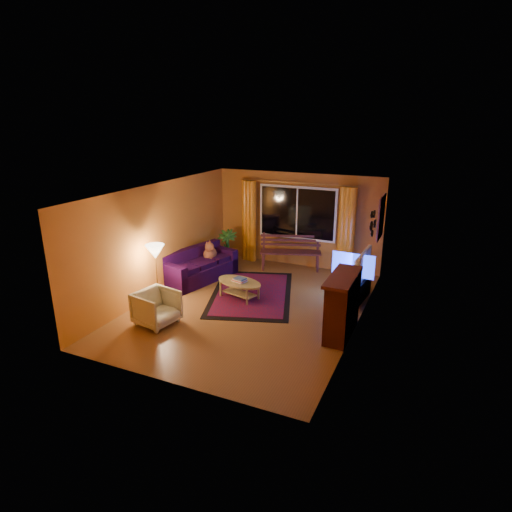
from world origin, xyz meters
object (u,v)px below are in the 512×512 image
at_px(bench, 290,261).
at_px(tv_console, 356,290).
at_px(sofa, 200,265).
at_px(floor_lamp, 157,275).
at_px(coffee_table, 239,290).
at_px(armchair, 157,306).

height_order(bench, tv_console, bench).
distance_m(bench, sofa, 2.43).
bearing_deg(bench, floor_lamp, -139.00).
distance_m(bench, coffee_table, 2.30).
distance_m(floor_lamp, tv_console, 4.34).
relative_size(bench, tv_console, 1.42).
xyz_separation_m(armchair, coffee_table, (0.92, 1.77, -0.17)).
xyz_separation_m(floor_lamp, coffee_table, (1.47, 0.98, -0.46)).
bearing_deg(floor_lamp, bench, 60.20).
bearing_deg(tv_console, sofa, -168.84).
distance_m(armchair, coffee_table, 2.00).
height_order(sofa, floor_lamp, floor_lamp).
relative_size(sofa, coffee_table, 1.73).
bearing_deg(sofa, armchair, -64.24).
relative_size(armchair, tv_console, 0.67).
bearing_deg(floor_lamp, coffee_table, 33.56).
bearing_deg(sofa, bench, 57.49).
height_order(armchair, coffee_table, armchair).
xyz_separation_m(sofa, tv_console, (3.78, 0.35, -0.16)).
relative_size(armchair, floor_lamp, 0.56).
xyz_separation_m(bench, floor_lamp, (-1.86, -3.25, 0.42)).
height_order(sofa, tv_console, sofa).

